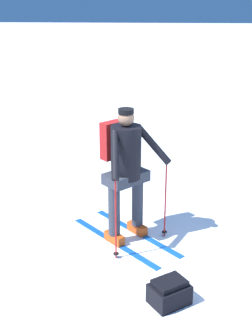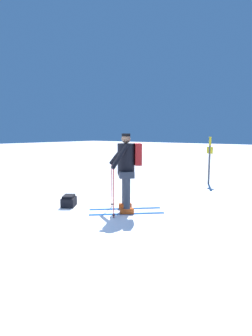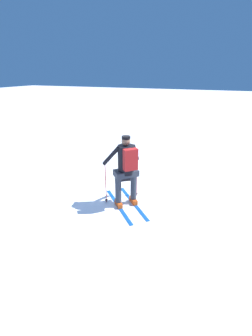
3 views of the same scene
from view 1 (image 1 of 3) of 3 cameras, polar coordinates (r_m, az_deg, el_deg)
ground_plane at (r=5.85m, az=7.09°, el=-11.24°), size 80.00×80.00×0.00m
skier at (r=5.87m, az=-0.12°, el=0.32°), size 1.54×1.51×1.76m
dropped_backpack at (r=5.09m, az=5.30°, el=-14.86°), size 0.48×0.50×0.28m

